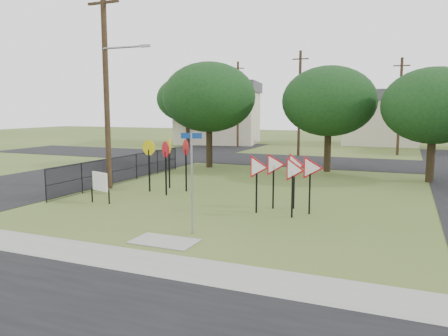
# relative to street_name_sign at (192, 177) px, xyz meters

# --- Properties ---
(ground) EXTENTS (140.00, 140.00, 0.00)m
(ground) POSITION_rel_street_name_sign_xyz_m (-0.39, 1.27, -1.87)
(ground) COLOR #3F551F
(sidewalk) EXTENTS (30.00, 1.60, 0.02)m
(sidewalk) POSITION_rel_street_name_sign_xyz_m (-0.39, -2.93, -1.86)
(sidewalk) COLOR gray
(sidewalk) RESTS_ON ground
(planting_strip) EXTENTS (30.00, 0.80, 0.02)m
(planting_strip) POSITION_rel_street_name_sign_xyz_m (-0.39, -4.13, -1.86)
(planting_strip) COLOR #3F551F
(planting_strip) RESTS_ON ground
(street_left) EXTENTS (8.00, 50.00, 0.02)m
(street_left) POSITION_rel_street_name_sign_xyz_m (-12.39, 11.27, -1.86)
(street_left) COLOR black
(street_left) RESTS_ON ground
(street_far) EXTENTS (60.00, 8.00, 0.02)m
(street_far) POSITION_rel_street_name_sign_xyz_m (-0.39, 21.27, -1.86)
(street_far) COLOR black
(street_far) RESTS_ON ground
(curb_pad) EXTENTS (2.00, 1.20, 0.02)m
(curb_pad) POSITION_rel_street_name_sign_xyz_m (-0.39, -1.13, -1.86)
(curb_pad) COLOR gray
(curb_pad) RESTS_ON ground
(street_name_sign) EXTENTS (0.66, 0.19, 3.29)m
(street_name_sign) POSITION_rel_street_name_sign_xyz_m (0.00, 0.00, 0.00)
(street_name_sign) COLOR gray
(street_name_sign) RESTS_ON ground
(stop_sign_cluster) EXTENTS (2.36, 2.30, 2.57)m
(stop_sign_cluster) POSITION_rel_street_name_sign_xyz_m (-4.46, 6.16, 0.03)
(stop_sign_cluster) COLOR black
(stop_sign_cluster) RESTS_ON ground
(yield_sign_cluster) EXTENTS (2.98, 1.88, 2.32)m
(yield_sign_cluster) POSITION_rel_street_name_sign_xyz_m (2.01, 4.09, -0.15)
(yield_sign_cluster) COLOR black
(yield_sign_cluster) RESTS_ON ground
(info_board) EXTENTS (1.04, 0.38, 1.35)m
(info_board) POSITION_rel_street_name_sign_xyz_m (-5.79, 2.65, -0.96)
(info_board) COLOR black
(info_board) RESTS_ON ground
(utility_pole_main) EXTENTS (3.55, 0.33, 10.00)m
(utility_pole_main) POSITION_rel_street_name_sign_xyz_m (-7.63, 5.77, 3.34)
(utility_pole_main) COLOR #3C2B1B
(utility_pole_main) RESTS_ON ground
(far_pole_a) EXTENTS (1.40, 0.24, 9.00)m
(far_pole_a) POSITION_rel_street_name_sign_xyz_m (-2.39, 25.27, 2.73)
(far_pole_a) COLOR #3C2B1B
(far_pole_a) RESTS_ON ground
(far_pole_b) EXTENTS (1.40, 0.24, 8.50)m
(far_pole_b) POSITION_rel_street_name_sign_xyz_m (5.61, 29.27, 2.48)
(far_pole_b) COLOR #3C2B1B
(far_pole_b) RESTS_ON ground
(far_pole_c) EXTENTS (1.40, 0.24, 9.00)m
(far_pole_c) POSITION_rel_street_name_sign_xyz_m (-10.39, 31.27, 2.73)
(far_pole_c) COLOR #3C2B1B
(far_pole_c) RESTS_ON ground
(fence_run) EXTENTS (0.05, 11.55, 1.50)m
(fence_run) POSITION_rel_street_name_sign_xyz_m (-7.99, 7.52, -1.08)
(fence_run) COLOR black
(fence_run) RESTS_ON ground
(house_left) EXTENTS (10.58, 8.88, 7.20)m
(house_left) POSITION_rel_street_name_sign_xyz_m (-14.39, 35.27, 1.78)
(house_left) COLOR beige
(house_left) RESTS_ON ground
(house_mid) EXTENTS (8.40, 8.40, 6.20)m
(house_mid) POSITION_rel_street_name_sign_xyz_m (3.61, 41.27, 1.28)
(house_mid) COLOR beige
(house_mid) RESTS_ON ground
(tree_near_left) EXTENTS (6.40, 6.40, 7.27)m
(tree_near_left) POSITION_rel_street_name_sign_xyz_m (-6.39, 15.27, 2.99)
(tree_near_left) COLOR #2E2414
(tree_near_left) RESTS_ON ground
(tree_near_mid) EXTENTS (6.00, 6.00, 6.80)m
(tree_near_mid) POSITION_rel_street_name_sign_xyz_m (1.61, 16.27, 2.67)
(tree_near_mid) COLOR #2E2414
(tree_near_mid) RESTS_ON ground
(tree_near_right) EXTENTS (5.60, 5.60, 6.33)m
(tree_near_right) POSITION_rel_street_name_sign_xyz_m (7.61, 14.27, 2.36)
(tree_near_right) COLOR #2E2414
(tree_near_right) RESTS_ON ground
(tree_far_left) EXTENTS (6.80, 6.80, 7.73)m
(tree_far_left) POSITION_rel_street_name_sign_xyz_m (-16.39, 31.27, 3.30)
(tree_far_left) COLOR #2E2414
(tree_far_left) RESTS_ON ground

